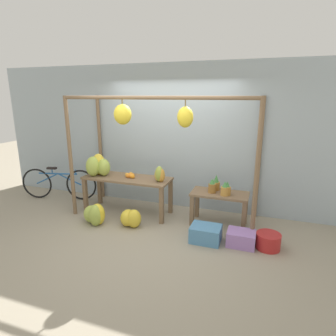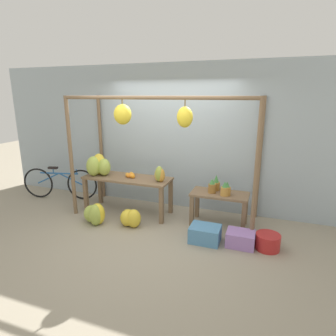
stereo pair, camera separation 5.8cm
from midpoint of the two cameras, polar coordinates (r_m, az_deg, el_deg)
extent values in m
plane|color=gray|center=(4.75, -3.95, -13.18)|extent=(20.00, 20.00, 0.00)
cube|color=#99A8B2|center=(5.55, 1.54, 6.21)|extent=(8.00, 0.08, 2.80)
cylinder|color=brown|center=(5.43, -18.82, 2.03)|extent=(0.07, 0.07, 2.20)
cylinder|color=brown|center=(4.28, 17.90, -1.17)|extent=(0.07, 0.07, 2.20)
cylinder|color=brown|center=(6.22, -13.18, 3.96)|extent=(0.07, 0.07, 2.20)
cylinder|color=brown|center=(5.24, 18.36, 1.64)|extent=(0.07, 0.07, 2.20)
cylinder|color=brown|center=(4.47, -2.88, 14.09)|extent=(3.26, 0.06, 0.06)
cylinder|color=brown|center=(4.70, -8.95, 13.15)|extent=(0.02, 0.02, 0.07)
ellipsoid|color=yellow|center=(4.71, -8.85, 10.71)|extent=(0.30, 0.27, 0.33)
cylinder|color=brown|center=(4.30, 3.88, 13.01)|extent=(0.02, 0.02, 0.10)
ellipsoid|color=yellow|center=(4.31, 3.83, 10.28)|extent=(0.25, 0.22, 0.32)
cube|color=brown|center=(5.35, -7.95, -2.05)|extent=(1.66, 0.59, 0.04)
cube|color=brown|center=(5.66, -16.05, -5.33)|extent=(0.07, 0.07, 0.67)
cube|color=brown|center=(4.95, -1.02, -7.66)|extent=(0.07, 0.07, 0.67)
cube|color=brown|center=(6.04, -13.35, -3.88)|extent=(0.07, 0.07, 0.67)
cube|color=brown|center=(5.38, 0.85, -5.79)|extent=(0.07, 0.07, 0.67)
cube|color=brown|center=(4.91, 10.79, -5.24)|extent=(0.97, 0.49, 0.04)
cube|color=brown|center=(4.92, 5.20, -8.64)|extent=(0.07, 0.07, 0.54)
cube|color=brown|center=(4.80, 15.44, -9.76)|extent=(0.07, 0.07, 0.54)
cube|color=brown|center=(5.27, 6.28, -7.06)|extent=(0.07, 0.07, 0.54)
cube|color=brown|center=(5.16, 15.81, -8.05)|extent=(0.07, 0.07, 0.54)
ellipsoid|color=#9EB247|center=(5.50, -12.56, 0.19)|extent=(0.36, 0.36, 0.33)
ellipsoid|color=gold|center=(5.56, -13.54, 0.76)|extent=(0.32, 0.34, 0.42)
ellipsoid|color=#9EB247|center=(5.50, -14.59, 0.36)|extent=(0.34, 0.36, 0.38)
sphere|color=orange|center=(5.33, -7.89, -1.39)|extent=(0.09, 0.09, 0.09)
sphere|color=orange|center=(5.27, -7.27, -1.57)|extent=(0.08, 0.08, 0.08)
sphere|color=orange|center=(5.24, -6.83, -1.68)|extent=(0.08, 0.08, 0.08)
sphere|color=orange|center=(5.34, -7.23, -1.40)|extent=(0.08, 0.08, 0.08)
sphere|color=orange|center=(5.43, -7.19, -1.15)|extent=(0.07, 0.07, 0.07)
sphere|color=orange|center=(5.34, -6.94, -1.39)|extent=(0.08, 0.08, 0.08)
sphere|color=orange|center=(5.29, -7.74, -1.59)|extent=(0.07, 0.07, 0.07)
cylinder|color=#B27F38|center=(4.78, 11.77, -4.66)|extent=(0.14, 0.14, 0.15)
cone|color=#428442|center=(4.74, 11.85, -3.25)|extent=(0.09, 0.09, 0.10)
cylinder|color=#A3702D|center=(5.02, 10.06, -3.66)|extent=(0.13, 0.13, 0.14)
cone|color=#428442|center=(4.98, 10.13, -2.12)|extent=(0.09, 0.09, 0.14)
cylinder|color=#A3702D|center=(4.80, 12.22, -4.65)|extent=(0.12, 0.12, 0.14)
cone|color=#428442|center=(4.76, 12.30, -3.29)|extent=(0.09, 0.09, 0.10)
cylinder|color=olive|center=(4.87, 9.33, -4.10)|extent=(0.13, 0.13, 0.16)
cone|color=#428442|center=(4.84, 9.39, -2.73)|extent=(0.09, 0.09, 0.09)
cylinder|color=olive|center=(4.86, 9.14, -4.13)|extent=(0.11, 0.11, 0.16)
cone|color=#428442|center=(4.83, 9.20, -2.79)|extent=(0.08, 0.08, 0.08)
ellipsoid|color=yellow|center=(5.12, -13.71, -9.04)|extent=(0.29, 0.27, 0.39)
ellipsoid|color=gold|center=(5.16, -13.91, -8.93)|extent=(0.30, 0.30, 0.37)
ellipsoid|color=#9EB247|center=(5.25, -14.90, -8.95)|extent=(0.37, 0.36, 0.31)
ellipsoid|color=#9EB247|center=(5.09, -14.21, -9.24)|extent=(0.32, 0.31, 0.39)
ellipsoid|color=gold|center=(4.91, -6.63, -10.14)|extent=(0.31, 0.29, 0.33)
ellipsoid|color=gold|center=(4.99, -7.83, -9.94)|extent=(0.26, 0.29, 0.29)
cube|color=#4C84B2|center=(4.51, 7.92, -13.11)|extent=(0.46, 0.36, 0.25)
cylinder|color=#AD2323|center=(4.53, 19.96, -13.89)|extent=(0.36, 0.36, 0.23)
torus|color=black|center=(6.79, -24.62, -2.79)|extent=(0.66, 0.19, 0.67)
torus|color=black|center=(6.33, -16.80, -3.25)|extent=(0.66, 0.19, 0.67)
cylinder|color=#235B9E|center=(6.48, -21.04, -1.02)|extent=(0.84, 0.23, 0.03)
cylinder|color=#235B9E|center=(6.63, -22.87, -1.92)|extent=(0.51, 0.14, 0.26)
cylinder|color=#235B9E|center=(6.40, -18.94, -2.12)|extent=(0.51, 0.14, 0.26)
cylinder|color=#235B9E|center=(6.53, -22.05, -0.55)|extent=(0.02, 0.02, 0.10)
cube|color=black|center=(6.51, -22.11, 0.04)|extent=(0.21, 0.12, 0.04)
cylinder|color=#235B9E|center=(6.30, -17.83, -0.71)|extent=(0.02, 0.02, 0.10)
ellipsoid|color=gold|center=(4.97, -1.04, -1.50)|extent=(0.17, 0.18, 0.25)
ellipsoid|color=#B2993D|center=(5.01, -1.64, -1.42)|extent=(0.15, 0.18, 0.23)
ellipsoid|color=#93A33D|center=(5.02, -1.56, -1.59)|extent=(0.17, 0.15, 0.20)
ellipsoid|color=#93A33D|center=(4.98, -1.43, -1.22)|extent=(0.19, 0.21, 0.28)
cube|color=#9970B7|center=(4.50, 14.88, -13.72)|extent=(0.42, 0.32, 0.23)
camera|label=1|loc=(0.03, -89.66, 0.09)|focal=30.00mm
camera|label=2|loc=(0.03, 90.34, -0.09)|focal=30.00mm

